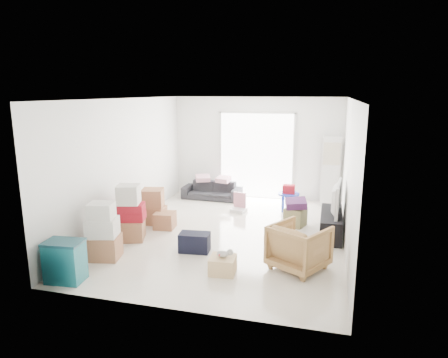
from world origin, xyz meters
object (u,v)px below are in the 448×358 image
wood_crate (223,265)px  tv_console (331,224)px  storage_bins (65,261)px  kids_table (289,193)px  ac_tower (331,172)px  armchair (299,245)px  ottoman (295,217)px  television (332,210)px  sofa (212,188)px

wood_crate → tv_console: bearing=53.2°
storage_bins → kids_table: kids_table is taller
ac_tower → storage_bins: bearing=-126.0°
armchair → ottoman: size_ratio=2.10×
ac_tower → ottoman: bearing=-111.0°
television → armchair: 1.82m
tv_console → sofa: size_ratio=0.89×
ac_tower → armchair: bearing=-96.6°
armchair → storage_bins: armchair is taller
ottoman → kids_table: kids_table is taller
sofa → armchair: bearing=-54.4°
kids_table → storage_bins: bearing=-122.5°
tv_console → armchair: armchair is taller
armchair → wood_crate: armchair is taller
armchair → television: bearing=-76.3°
television → sofa: sofa is taller
ac_tower → kids_table: size_ratio=2.70×
kids_table → sofa: bearing=163.8°
television → storage_bins: (-3.90, -3.10, -0.21)m
tv_console → wood_crate: 2.77m
storage_bins → ottoman: (3.16, 3.50, -0.13)m
tv_console → television: bearing=-90.0°
tv_console → wood_crate: size_ratio=3.46×
television → ottoman: bearing=66.2°
storage_bins → sofa: bearing=81.2°
storage_bins → kids_table: bearing=57.5°
wood_crate → ottoman: bearing=70.6°
sofa → ottoman: sofa is taller
television → kids_table: 1.76m
storage_bins → ottoman: bearing=47.9°
ac_tower → tv_console: ac_tower is taller
armchair → kids_table: armchair is taller
ottoman → wood_crate: (-0.92, -2.61, -0.06)m
tv_console → storage_bins: (-3.90, -3.10, 0.09)m
wood_crate → kids_table: bearing=79.8°
sofa → storage_bins: storage_bins is taller
television → storage_bins: bearing=132.9°
ac_tower → tv_console: 2.30m
tv_console → television: (0.00, -0.00, 0.30)m
ottoman → wood_crate: size_ratio=0.98×
television → storage_bins: storage_bins is taller
wood_crate → storage_bins: bearing=-158.5°
tv_console → kids_table: (-1.00, 1.45, 0.23)m
storage_bins → ottoman: storage_bins is taller
sofa → kids_table: bearing=-14.9°
tv_console → television: size_ratio=1.29×
kids_table → tv_console: bearing=-55.3°
kids_table → wood_crate: bearing=-100.2°
tv_console → ottoman: 0.84m
television → storage_bins: 4.99m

